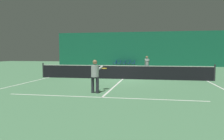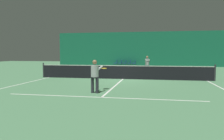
% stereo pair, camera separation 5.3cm
% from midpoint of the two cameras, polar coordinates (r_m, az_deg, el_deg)
% --- Properties ---
extents(ground_plane, '(60.00, 60.00, 0.00)m').
position_cam_midpoint_polar(ground_plane, '(15.15, 2.74, -2.37)').
color(ground_plane, '#4C7F56').
extents(backdrop_curtain, '(23.00, 0.12, 4.71)m').
position_cam_midpoint_polar(backdrop_curtain, '(30.42, 6.66, 5.45)').
color(backdrop_curtain, '#196B4C').
rests_on(backdrop_curtain, ground).
extents(court_line_baseline_far, '(11.00, 0.10, 0.00)m').
position_cam_midpoint_polar(court_line_baseline_far, '(26.94, 6.12, 0.59)').
color(court_line_baseline_far, silver).
rests_on(court_line_baseline_far, ground).
extents(court_line_service_far, '(8.25, 0.10, 0.00)m').
position_cam_midpoint_polar(court_line_service_far, '(21.47, 5.02, -0.37)').
color(court_line_service_far, silver).
rests_on(court_line_service_far, ground).
extents(court_line_service_near, '(8.25, 0.10, 0.00)m').
position_cam_midpoint_polar(court_line_service_near, '(8.92, -2.79, -7.15)').
color(court_line_service_near, silver).
rests_on(court_line_service_near, ground).
extents(court_line_sideline_left, '(0.10, 23.80, 0.00)m').
position_cam_midpoint_polar(court_line_sideline_left, '(16.78, -16.22, -1.87)').
color(court_line_sideline_left, silver).
rests_on(court_line_sideline_left, ground).
extents(court_line_sideline_right, '(0.10, 23.80, 0.00)m').
position_cam_midpoint_polar(court_line_sideline_right, '(15.42, 23.47, -2.61)').
color(court_line_sideline_right, silver).
rests_on(court_line_sideline_right, ground).
extents(court_line_centre, '(0.10, 12.80, 0.00)m').
position_cam_midpoint_polar(court_line_centre, '(15.14, 2.74, -2.36)').
color(court_line_centre, silver).
rests_on(court_line_centre, ground).
extents(tennis_net, '(12.00, 0.10, 1.07)m').
position_cam_midpoint_polar(tennis_net, '(15.09, 2.75, -0.45)').
color(tennis_net, black).
rests_on(tennis_net, ground).
extents(player_near, '(0.59, 1.31, 1.49)m').
position_cam_midpoint_polar(player_near, '(9.82, -4.50, -0.97)').
color(player_near, '#2D2D38').
rests_on(player_near, ground).
extents(player_far, '(0.47, 1.32, 1.55)m').
position_cam_midpoint_polar(player_far, '(19.33, 8.99, 1.73)').
color(player_far, navy).
rests_on(player_far, ground).
extents(courtside_chair_0, '(0.44, 0.44, 0.84)m').
position_cam_midpoint_polar(courtside_chair_0, '(30.24, 0.87, 1.95)').
color(courtside_chair_0, '#2D2D2D').
rests_on(courtside_chair_0, ground).
extents(courtside_chair_1, '(0.44, 0.44, 0.84)m').
position_cam_midpoint_polar(courtside_chair_1, '(30.14, 2.06, 1.94)').
color(courtside_chair_1, '#2D2D2D').
rests_on(courtside_chair_1, ground).
extents(courtside_chair_2, '(0.44, 0.44, 0.84)m').
position_cam_midpoint_polar(courtside_chair_2, '(30.06, 3.26, 1.93)').
color(courtside_chair_2, '#2D2D2D').
rests_on(courtside_chair_2, ground).
extents(courtside_chair_3, '(0.44, 0.44, 0.84)m').
position_cam_midpoint_polar(courtside_chair_3, '(29.99, 4.46, 1.91)').
color(courtside_chair_3, '#2D2D2D').
rests_on(courtside_chair_3, ground).
extents(courtside_chair_4, '(0.44, 0.44, 0.84)m').
position_cam_midpoint_polar(courtside_chair_4, '(29.93, 5.68, 1.90)').
color(courtside_chair_4, '#2D2D2D').
rests_on(courtside_chair_4, ground).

